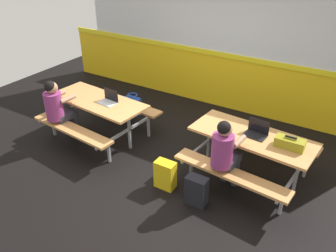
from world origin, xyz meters
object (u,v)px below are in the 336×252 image
(satchel_spare, at_px, (166,175))
(tote_bag_bright, at_px, (133,105))
(laptop_silver, at_px, (109,100))
(toolbox_grey, at_px, (290,143))
(student_nearer, at_px, (58,107))
(laptop_dark, at_px, (256,132))
(backpack_dark, at_px, (197,191))
(picnic_table_left, at_px, (99,108))
(picnic_table_right, at_px, (251,145))
(student_further, at_px, (225,151))

(satchel_spare, bearing_deg, tote_bag_bright, 137.78)
(laptop_silver, xyz_separation_m, toolbox_grey, (3.05, 0.20, 0.02))
(student_nearer, bearing_deg, laptop_silver, 38.12)
(laptop_dark, distance_m, backpack_dark, 1.23)
(satchel_spare, bearing_deg, toolbox_grey, 29.31)
(picnic_table_left, relative_size, toolbox_grey, 4.64)
(student_nearer, bearing_deg, picnic_table_left, 49.32)
(picnic_table_right, height_order, tote_bag_bright, picnic_table_right)
(laptop_silver, bearing_deg, tote_bag_bright, 104.88)
(picnic_table_right, bearing_deg, laptop_silver, -174.36)
(tote_bag_bright, bearing_deg, laptop_dark, -14.70)
(picnic_table_left, distance_m, laptop_dark, 2.81)
(backpack_dark, relative_size, tote_bag_bright, 1.02)
(picnic_table_left, xyz_separation_m, toolbox_grey, (3.28, 0.22, 0.24))
(student_nearer, relative_size, tote_bag_bright, 2.81)
(laptop_dark, bearing_deg, picnic_table_left, -173.87)
(student_further, distance_m, backpack_dark, 0.68)
(student_nearer, bearing_deg, tote_bag_bright, 75.22)
(student_nearer, relative_size, laptop_dark, 3.57)
(laptop_dark, distance_m, toolbox_grey, 0.51)
(student_nearer, bearing_deg, satchel_spare, -2.61)
(laptop_dark, height_order, backpack_dark, laptop_dark)
(picnic_table_left, bearing_deg, student_nearer, -130.68)
(toolbox_grey, distance_m, satchel_spare, 1.81)
(picnic_table_right, bearing_deg, student_further, -110.69)
(laptop_silver, xyz_separation_m, tote_bag_bright, (-0.27, 1.02, -0.59))
(student_further, bearing_deg, toolbox_grey, 33.61)
(student_nearer, distance_m, toolbox_grey, 3.80)
(student_further, height_order, laptop_silver, student_further)
(picnic_table_right, bearing_deg, laptop_dark, 44.44)
(student_further, distance_m, toolbox_grey, 0.90)
(picnic_table_left, distance_m, tote_bag_bright, 1.11)
(picnic_table_left, height_order, toolbox_grey, toolbox_grey)
(picnic_table_right, distance_m, student_further, 0.59)
(toolbox_grey, bearing_deg, student_nearer, -168.85)
(picnic_table_right, relative_size, toolbox_grey, 4.64)
(laptop_dark, height_order, toolbox_grey, laptop_dark)
(laptop_dark, height_order, tote_bag_bright, laptop_dark)
(student_nearer, relative_size, satchel_spare, 2.74)
(laptop_silver, height_order, tote_bag_bright, laptop_silver)
(picnic_table_right, bearing_deg, satchel_spare, -137.15)
(backpack_dark, bearing_deg, satchel_spare, 171.92)
(picnic_table_right, distance_m, laptop_silver, 2.53)
(picnic_table_left, xyz_separation_m, laptop_silver, (0.24, 0.02, 0.21))
(backpack_dark, bearing_deg, picnic_table_right, 67.54)
(tote_bag_bright, bearing_deg, student_nearer, -104.78)
(picnic_table_left, bearing_deg, picnic_table_right, 5.50)
(laptop_silver, bearing_deg, toolbox_grey, 3.75)
(student_nearer, distance_m, backpack_dark, 2.84)
(picnic_table_left, bearing_deg, laptop_silver, 3.98)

